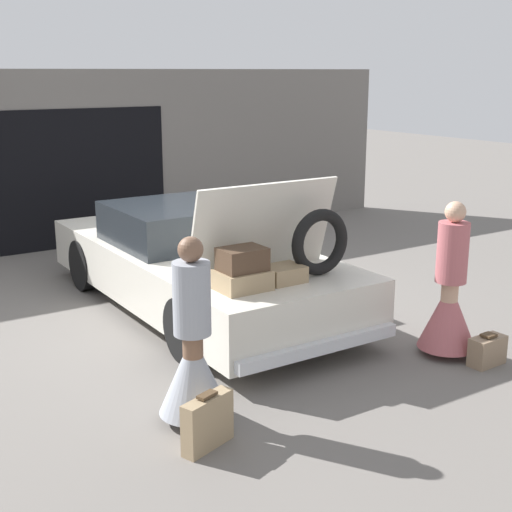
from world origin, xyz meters
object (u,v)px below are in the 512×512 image
Objects in this scene: person_right at (449,301)px; suitcase_beside_left_person at (208,422)px; car at (197,262)px; person_left at (193,357)px; suitcase_beside_right_person at (487,351)px.

suitcase_beside_left_person is (-2.92, -0.31, -0.35)m from person_right.
car is 2.99m from person_right.
person_right is at bearing 89.02° from person_left.
suitcase_beside_right_person is at bearing -154.28° from person_right.
suitcase_beside_right_person is (1.52, -3.06, -0.43)m from car.
person_left is 3.20× the size of suitcase_beside_left_person.
person_left reaches higher than suitcase_beside_left_person.
car reaches higher than person_left.
person_right is 0.59m from suitcase_beside_right_person.
person_left is 3.00m from suitcase_beside_right_person.
suitcase_beside_right_person is (0.12, -0.41, -0.41)m from person_right.
person_left is 3.99× the size of suitcase_beside_right_person.
car is 9.91× the size of suitcase_beside_left_person.
suitcase_beside_left_person is at bearing 178.05° from suitcase_beside_right_person.
car is 3.34m from suitcase_beside_left_person.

